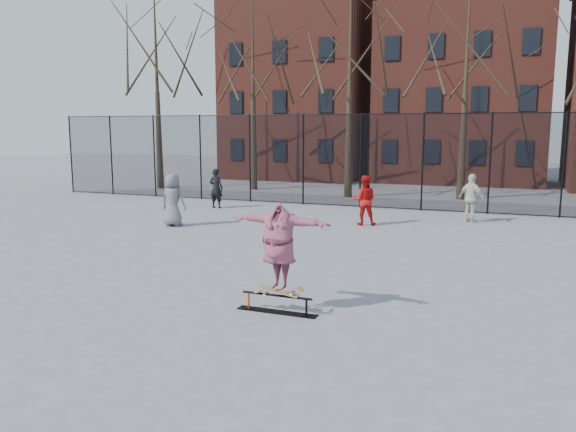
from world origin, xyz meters
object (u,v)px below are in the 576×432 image
at_px(skateboard, 279,292).
at_px(skater, 279,247).
at_px(skate_rail, 277,305).
at_px(bystander_red, 364,200).
at_px(bystander_grey, 173,200).
at_px(bystander_white, 472,198).
at_px(bystander_black, 216,188).

xyz_separation_m(skateboard, skater, (0.00, 0.00, 0.84)).
bearing_deg(skate_rail, skateboard, -0.00).
bearing_deg(bystander_red, bystander_grey, 10.53).
bearing_deg(bystander_white, skate_rail, 108.76).
bearing_deg(bystander_grey, bystander_white, -156.14).
height_order(bystander_red, bystander_white, bystander_white).
xyz_separation_m(skate_rail, skateboard, (0.05, -0.00, 0.26)).
relative_size(bystander_grey, bystander_black, 1.08).
bearing_deg(bystander_white, skateboard, 108.97).
height_order(skate_rail, skateboard, skateboard).
distance_m(skate_rail, bystander_red, 9.98).
bearing_deg(bystander_white, skater, 108.97).
distance_m(skater, bystander_red, 9.97).
bearing_deg(bystander_red, skate_rail, 81.45).
bearing_deg(bystander_red, skateboard, 81.71).
bearing_deg(skater, bystander_white, 80.53).
height_order(bystander_grey, bystander_white, bystander_grey).
distance_m(skate_rail, skater, 1.11).
bearing_deg(skateboard, bystander_black, 123.33).
bearing_deg(bystander_grey, skater, 132.05).
relative_size(skater, bystander_red, 1.12).
bearing_deg(skate_rail, bystander_red, 94.56).
bearing_deg(bystander_red, skater, 81.71).
relative_size(skateboard, bystander_black, 0.50).
distance_m(skateboard, bystander_black, 14.05).
xyz_separation_m(skateboard, bystander_white, (2.64, 11.85, 0.49)).
relative_size(skate_rail, bystander_grey, 0.86).
bearing_deg(bystander_black, bystander_red, 166.82).
bearing_deg(skateboard, bystander_grey, 133.84).
relative_size(skateboard, bystander_white, 0.47).
bearing_deg(skater, bystander_black, 126.43).
height_order(skateboard, skater, skater).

